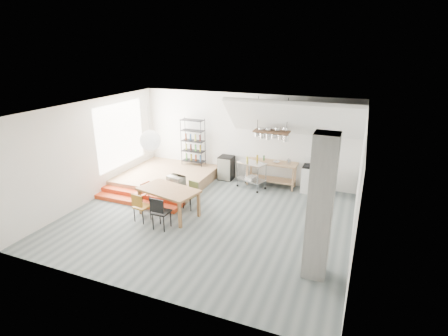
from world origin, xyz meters
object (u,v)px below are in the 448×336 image
at_px(dining_table, 168,192).
at_px(rolling_cart, 252,172).
at_px(mini_fridge, 226,168).
at_px(stove, 311,178).

bearing_deg(dining_table, rolling_cart, 73.19).
xyz_separation_m(rolling_cart, mini_fridge, (-1.15, 0.50, -0.17)).
xyz_separation_m(dining_table, rolling_cart, (1.63, 2.90, -0.12)).
bearing_deg(mini_fridge, dining_table, -98.05).
height_order(dining_table, mini_fridge, mini_fridge).
relative_size(stove, rolling_cart, 1.09).
height_order(stove, rolling_cart, stove).
height_order(dining_table, rolling_cart, rolling_cart).
distance_m(dining_table, mini_fridge, 3.45).
distance_m(stove, mini_fridge, 3.14).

